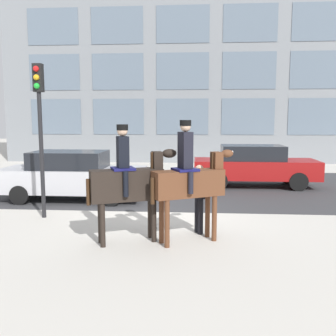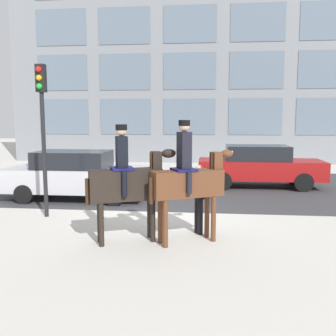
% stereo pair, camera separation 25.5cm
% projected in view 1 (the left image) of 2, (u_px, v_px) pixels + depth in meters
% --- Properties ---
extents(ground_plane, '(80.00, 80.00, 0.00)m').
position_uv_depth(ground_plane, '(164.00, 217.00, 10.24)').
color(ground_plane, beige).
extents(road_surface, '(22.21, 8.50, 0.01)m').
position_uv_depth(road_surface, '(174.00, 186.00, 14.94)').
color(road_surface, '#38383A').
rests_on(road_surface, ground_plane).
extents(office_building_facade, '(22.21, 0.33, 18.32)m').
position_uv_depth(office_building_facade, '(183.00, 7.00, 21.90)').
color(office_building_facade, gray).
rests_on(office_building_facade, ground_plane).
extents(mounted_horse_lead, '(1.87, 1.02, 2.54)m').
position_uv_depth(mounted_horse_lead, '(128.00, 182.00, 7.97)').
color(mounted_horse_lead, black).
rests_on(mounted_horse_lead, ground_plane).
extents(mounted_horse_companion, '(1.81, 1.13, 2.63)m').
position_uv_depth(mounted_horse_companion, '(190.00, 180.00, 7.98)').
color(mounted_horse_companion, '#59331E').
rests_on(mounted_horse_companion, ground_plane).
extents(pedestrian_bystander, '(0.76, 0.72, 1.61)m').
position_uv_depth(pedestrian_bystander, '(199.00, 193.00, 8.63)').
color(pedestrian_bystander, black).
rests_on(pedestrian_bystander, ground_plane).
extents(street_car_near_lane, '(4.68, 1.86, 1.61)m').
position_uv_depth(street_car_near_lane, '(72.00, 175.00, 12.32)').
color(street_car_near_lane, '#B7B7BC').
rests_on(street_car_near_lane, ground_plane).
extents(street_car_far_lane, '(4.77, 1.85, 1.64)m').
position_uv_depth(street_car_far_lane, '(254.00, 165.00, 14.74)').
color(street_car_far_lane, maroon).
rests_on(street_car_far_lane, ground_plane).
extents(traffic_light, '(0.24, 0.29, 4.08)m').
position_uv_depth(traffic_light, '(40.00, 116.00, 9.81)').
color(traffic_light, black).
rests_on(traffic_light, ground_plane).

